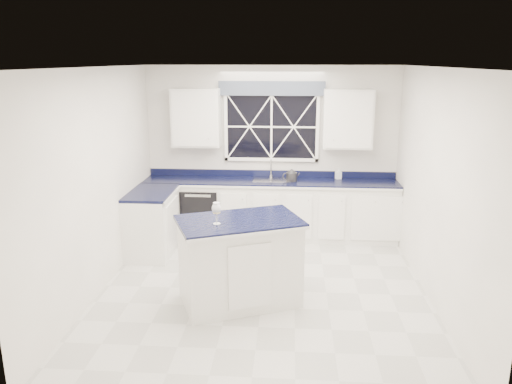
# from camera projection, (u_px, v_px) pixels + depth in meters

# --- Properties ---
(ground) EXTENTS (4.50, 4.50, 0.00)m
(ground) POSITION_uv_depth(u_px,v_px,m) (263.00, 290.00, 6.20)
(ground) COLOR silver
(ground) RESTS_ON ground
(back_wall) EXTENTS (4.00, 0.10, 2.70)m
(back_wall) POSITION_uv_depth(u_px,v_px,m) (271.00, 151.00, 8.02)
(back_wall) COLOR white
(back_wall) RESTS_ON ground
(base_cabinets) EXTENTS (3.99, 1.60, 0.90)m
(base_cabinets) POSITION_uv_depth(u_px,v_px,m) (249.00, 213.00, 7.83)
(base_cabinets) COLOR silver
(base_cabinets) RESTS_ON ground
(countertop) EXTENTS (3.98, 0.64, 0.04)m
(countertop) POSITION_uv_depth(u_px,v_px,m) (270.00, 182.00, 7.84)
(countertop) COLOR black
(countertop) RESTS_ON base_cabinets
(dishwasher) EXTENTS (0.60, 0.58, 0.82)m
(dishwasher) POSITION_uv_depth(u_px,v_px,m) (202.00, 211.00, 8.05)
(dishwasher) COLOR black
(dishwasher) RESTS_ON ground
(window) EXTENTS (1.65, 0.09, 1.26)m
(window) POSITION_uv_depth(u_px,v_px,m) (272.00, 122.00, 7.85)
(window) COLOR black
(window) RESTS_ON ground
(upper_cabinets) EXTENTS (3.10, 0.34, 0.90)m
(upper_cabinets) POSITION_uv_depth(u_px,v_px,m) (271.00, 118.00, 7.72)
(upper_cabinets) COLOR silver
(upper_cabinets) RESTS_ON ground
(faucet) EXTENTS (0.05, 0.20, 0.30)m
(faucet) POSITION_uv_depth(u_px,v_px,m) (271.00, 168.00, 7.99)
(faucet) COLOR #B2B2B4
(faucet) RESTS_ON countertop
(island) EXTENTS (1.58, 1.29, 1.02)m
(island) POSITION_uv_depth(u_px,v_px,m) (240.00, 261.00, 5.79)
(island) COLOR silver
(island) RESTS_ON ground
(rug) EXTENTS (1.49, 1.08, 0.02)m
(rug) POSITION_uv_depth(u_px,v_px,m) (241.00, 250.00, 7.48)
(rug) COLOR #A8A7A3
(rug) RESTS_ON ground
(kettle) EXTENTS (0.28, 0.21, 0.20)m
(kettle) POSITION_uv_depth(u_px,v_px,m) (291.00, 175.00, 7.77)
(kettle) COLOR #2B2B2D
(kettle) RESTS_ON countertop
(wine_glass) EXTENTS (0.10, 0.10, 0.25)m
(wine_glass) POSITION_uv_depth(u_px,v_px,m) (216.00, 209.00, 5.46)
(wine_glass) COLOR silver
(wine_glass) RESTS_ON island
(soap_bottle) EXTENTS (0.11, 0.11, 0.18)m
(soap_bottle) POSITION_uv_depth(u_px,v_px,m) (338.00, 173.00, 7.92)
(soap_bottle) COLOR silver
(soap_bottle) RESTS_ON countertop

